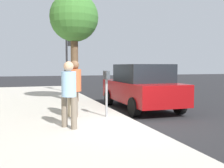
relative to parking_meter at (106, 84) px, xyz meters
The scene contains 9 objects.
ground_plane 1.64m from the parking_meter, 147.57° to the right, with size 80.00×80.00×0.00m, color #232326.
sidewalk_slab 2.79m from the parking_meter, 112.17° to the left, with size 28.00×6.00×0.15m, color #B7B2A8.
parking_meter is the anchor object (origin of this frame).
pedestrian_at_meter 0.97m from the parking_meter, 88.62° to the left, with size 0.51×0.37×1.71m.
pedestrian_bystander 1.74m from the parking_meter, 130.18° to the left, with size 0.46×0.36×1.67m.
parking_officer 1.16m from the parking_meter, 60.14° to the left, with size 0.51×0.37×1.69m.
parked_sedan_near 2.64m from the parking_meter, 48.56° to the right, with size 4.42×2.01×1.77m.
street_tree 4.60m from the parking_meter, ahead, with size 2.10×2.10×4.72m.
traffic_signal 8.43m from the parking_meter, ahead, with size 0.24×0.44×3.60m.
Camera 1 is at (-6.60, 2.97, 1.70)m, focal length 41.80 mm.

